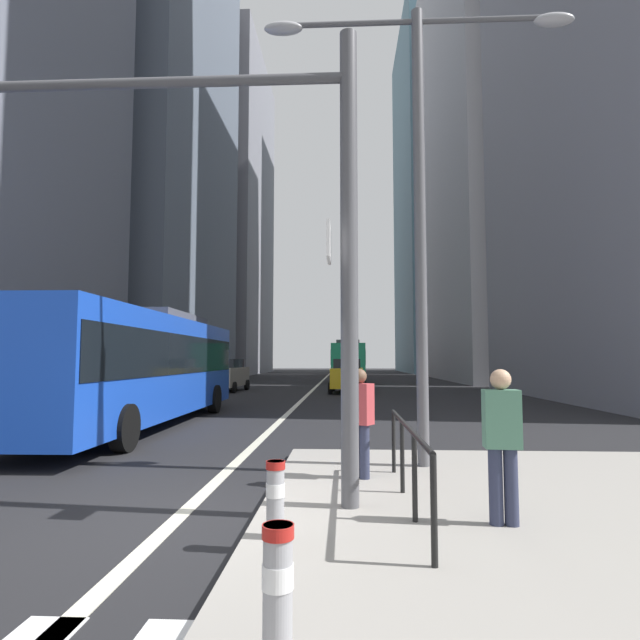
{
  "coord_description": "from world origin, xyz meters",
  "views": [
    {
      "loc": [
        2.04,
        -6.28,
        1.93
      ],
      "look_at": [
        0.53,
        24.37,
        4.28
      ],
      "focal_mm": 28.72,
      "sensor_mm": 36.0,
      "label": 1
    }
  ],
  "objects_px": {
    "city_bus_red_receding": "(348,360)",
    "pedestrian_waiting": "(502,438)",
    "car_receding_near": "(347,375)",
    "city_bus_red_distant": "(348,360)",
    "traffic_signal_gantry": "(169,187)",
    "bollard_right": "(275,494)",
    "pedestrian_walking": "(360,417)",
    "street_lamp_post": "(419,167)",
    "bollard_left": "(278,584)",
    "car_oncoming_mid": "(226,375)",
    "city_bus_blue_oncoming": "(141,362)"
  },
  "relations": [
    {
      "from": "bollard_left",
      "to": "pedestrian_waiting",
      "type": "distance_m",
      "value": 3.38
    },
    {
      "from": "traffic_signal_gantry",
      "to": "bollard_right",
      "type": "distance_m",
      "value": 4.05
    },
    {
      "from": "city_bus_red_distant",
      "to": "pedestrian_waiting",
      "type": "xyz_separation_m",
      "value": [
        1.38,
        -58.43,
        -0.76
      ]
    },
    {
      "from": "pedestrian_walking",
      "to": "traffic_signal_gantry",
      "type": "bearing_deg",
      "value": -148.51
    },
    {
      "from": "traffic_signal_gantry",
      "to": "city_bus_red_receding",
      "type": "bearing_deg",
      "value": 86.08
    },
    {
      "from": "city_bus_red_receding",
      "to": "car_oncoming_mid",
      "type": "bearing_deg",
      "value": -122.66
    },
    {
      "from": "car_oncoming_mid",
      "to": "pedestrian_waiting",
      "type": "relative_size",
      "value": 2.78
    },
    {
      "from": "bollard_left",
      "to": "city_bus_red_receding",
      "type": "bearing_deg",
      "value": 89.11
    },
    {
      "from": "car_receding_near",
      "to": "traffic_signal_gantry",
      "type": "distance_m",
      "value": 23.62
    },
    {
      "from": "car_receding_near",
      "to": "bollard_right",
      "type": "relative_size",
      "value": 5.44
    },
    {
      "from": "car_oncoming_mid",
      "to": "bollard_left",
      "type": "height_order",
      "value": "car_oncoming_mid"
    },
    {
      "from": "pedestrian_waiting",
      "to": "city_bus_red_distant",
      "type": "bearing_deg",
      "value": 91.35
    },
    {
      "from": "car_receding_near",
      "to": "bollard_left",
      "type": "xyz_separation_m",
      "value": [
        -0.54,
        -26.47,
        -0.4
      ]
    },
    {
      "from": "car_receding_near",
      "to": "traffic_signal_gantry",
      "type": "height_order",
      "value": "traffic_signal_gantry"
    },
    {
      "from": "street_lamp_post",
      "to": "bollard_left",
      "type": "distance_m",
      "value": 7.53
    },
    {
      "from": "car_oncoming_mid",
      "to": "pedestrian_walking",
      "type": "distance_m",
      "value": 24.03
    },
    {
      "from": "bollard_left",
      "to": "bollard_right",
      "type": "bearing_deg",
      "value": 98.15
    },
    {
      "from": "city_bus_red_receding",
      "to": "pedestrian_waiting",
      "type": "bearing_deg",
      "value": -87.64
    },
    {
      "from": "car_receding_near",
      "to": "pedestrian_walking",
      "type": "xyz_separation_m",
      "value": [
        0.09,
        -21.76,
        0.06
      ]
    },
    {
      "from": "car_receding_near",
      "to": "bollard_left",
      "type": "height_order",
      "value": "car_receding_near"
    },
    {
      "from": "city_bus_red_receding",
      "to": "street_lamp_post",
      "type": "distance_m",
      "value": 33.65
    },
    {
      "from": "car_oncoming_mid",
      "to": "pedestrian_waiting",
      "type": "xyz_separation_m",
      "value": [
        8.89,
        -24.97,
        0.09
      ]
    },
    {
      "from": "traffic_signal_gantry",
      "to": "pedestrian_waiting",
      "type": "relative_size",
      "value": 4.1
    },
    {
      "from": "car_oncoming_mid",
      "to": "pedestrian_walking",
      "type": "bearing_deg",
      "value": -72.07
    },
    {
      "from": "pedestrian_waiting",
      "to": "traffic_signal_gantry",
      "type": "bearing_deg",
      "value": 171.57
    },
    {
      "from": "car_receding_near",
      "to": "street_lamp_post",
      "type": "xyz_separation_m",
      "value": [
        1.17,
        -20.83,
        4.29
      ]
    },
    {
      "from": "bollard_right",
      "to": "pedestrian_walking",
      "type": "xyz_separation_m",
      "value": [
        0.93,
        2.61,
        0.48
      ]
    },
    {
      "from": "city_bus_red_distant",
      "to": "car_receding_near",
      "type": "height_order",
      "value": "city_bus_red_distant"
    },
    {
      "from": "traffic_signal_gantry",
      "to": "street_lamp_post",
      "type": "distance_m",
      "value": 4.47
    },
    {
      "from": "city_bus_red_distant",
      "to": "car_receding_near",
      "type": "bearing_deg",
      "value": -90.33
    },
    {
      "from": "car_oncoming_mid",
      "to": "street_lamp_post",
      "type": "height_order",
      "value": "street_lamp_post"
    },
    {
      "from": "car_oncoming_mid",
      "to": "city_bus_red_receding",
      "type": "bearing_deg",
      "value": 57.34
    },
    {
      "from": "city_bus_red_receding",
      "to": "bollard_right",
      "type": "distance_m",
      "value": 37.02
    },
    {
      "from": "city_bus_red_receding",
      "to": "pedestrian_waiting",
      "type": "relative_size",
      "value": 6.42
    },
    {
      "from": "street_lamp_post",
      "to": "traffic_signal_gantry",
      "type": "bearing_deg",
      "value": -145.54
    },
    {
      "from": "traffic_signal_gantry",
      "to": "car_receding_near",
      "type": "bearing_deg",
      "value": 84.13
    },
    {
      "from": "city_bus_red_receding",
      "to": "car_receding_near",
      "type": "xyz_separation_m",
      "value": [
        -0.07,
        -12.62,
        -0.85
      ]
    },
    {
      "from": "street_lamp_post",
      "to": "bollard_right",
      "type": "bearing_deg",
      "value": -119.66
    },
    {
      "from": "pedestrian_waiting",
      "to": "pedestrian_walking",
      "type": "height_order",
      "value": "pedestrian_waiting"
    },
    {
      "from": "car_receding_near",
      "to": "bollard_right",
      "type": "distance_m",
      "value": 24.39
    },
    {
      "from": "city_bus_blue_oncoming",
      "to": "pedestrian_waiting",
      "type": "bearing_deg",
      "value": -49.13
    },
    {
      "from": "city_bus_red_distant",
      "to": "traffic_signal_gantry",
      "type": "relative_size",
      "value": 1.64
    },
    {
      "from": "car_oncoming_mid",
      "to": "street_lamp_post",
      "type": "xyz_separation_m",
      "value": [
        8.49,
        -21.94,
        4.29
      ]
    },
    {
      "from": "car_oncoming_mid",
      "to": "city_bus_red_distant",
      "type": "bearing_deg",
      "value": 77.35
    },
    {
      "from": "pedestrian_waiting",
      "to": "pedestrian_walking",
      "type": "distance_m",
      "value": 2.58
    },
    {
      "from": "city_bus_red_receding",
      "to": "pedestrian_walking",
      "type": "height_order",
      "value": "city_bus_red_receding"
    },
    {
      "from": "city_bus_blue_oncoming",
      "to": "pedestrian_walking",
      "type": "height_order",
      "value": "city_bus_blue_oncoming"
    },
    {
      "from": "car_receding_near",
      "to": "pedestrian_waiting",
      "type": "xyz_separation_m",
      "value": [
        1.57,
        -23.87,
        0.09
      ]
    },
    {
      "from": "car_oncoming_mid",
      "to": "pedestrian_walking",
      "type": "xyz_separation_m",
      "value": [
        7.4,
        -22.87,
        0.06
      ]
    },
    {
      "from": "city_bus_blue_oncoming",
      "to": "city_bus_red_receding",
      "type": "bearing_deg",
      "value": 77.7
    }
  ]
}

